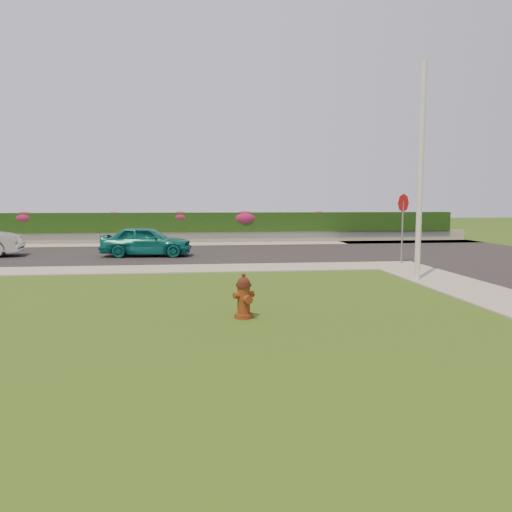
{
  "coord_description": "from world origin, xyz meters",
  "views": [
    {
      "loc": [
        -0.19,
        -8.21,
        2.32
      ],
      "look_at": [
        1.37,
        4.71,
        0.9
      ],
      "focal_mm": 35.0,
      "sensor_mm": 36.0,
      "label": 1
    }
  ],
  "objects": [
    {
      "name": "hedge",
      "position": [
        -1.0,
        20.6,
        1.15
      ],
      "size": [
        32.0,
        0.9,
        1.1
      ],
      "primitive_type": "cube",
      "color": "black",
      "rests_on": "retaining_wall"
    },
    {
      "name": "sedan_teal",
      "position": [
        -2.26,
        13.03,
        0.68
      ],
      "size": [
        3.85,
        1.81,
        1.27
      ],
      "primitive_type": "imported",
      "rotation": [
        0.0,
        0.0,
        1.49
      ],
      "color": "#0D6461",
      "rests_on": "street_far"
    },
    {
      "name": "curb_corner",
      "position": [
        7.0,
        9.0,
        0.02
      ],
      "size": [
        2.0,
        2.0,
        0.04
      ],
      "primitive_type": "cube",
      "color": "gray",
      "rests_on": "ground"
    },
    {
      "name": "utility_pole",
      "position": [
        6.27,
        5.67,
        3.15
      ],
      "size": [
        0.16,
        0.16,
        6.29
      ],
      "primitive_type": "cylinder",
      "color": "silver",
      "rests_on": "ground"
    },
    {
      "name": "flower_clump_f",
      "position": [
        7.0,
        20.5,
        1.48
      ],
      "size": [
        1.1,
        0.71,
        0.55
      ],
      "primitive_type": "ellipsoid",
      "color": "#A11B56",
      "rests_on": "hedge"
    },
    {
      "name": "flower_clump_b",
      "position": [
        -9.52,
        20.5,
        1.44
      ],
      "size": [
        1.31,
        0.84,
        0.66
      ],
      "primitive_type": "ellipsoid",
      "color": "#A11B56",
      "rests_on": "hedge"
    },
    {
      "name": "sidewalk_beyond",
      "position": [
        -1.0,
        19.0,
        0.02
      ],
      "size": [
        34.0,
        2.0,
        0.04
      ],
      "primitive_type": "cube",
      "color": "gray",
      "rests_on": "ground"
    },
    {
      "name": "fire_hydrant",
      "position": [
        0.74,
        1.56,
        0.42
      ],
      "size": [
        0.46,
        0.44,
        0.89
      ],
      "rotation": [
        0.0,
        0.0,
        0.4
      ],
      "color": "#581E0D",
      "rests_on": "ground"
    },
    {
      "name": "street_far",
      "position": [
        -5.0,
        14.0,
        0.02
      ],
      "size": [
        26.0,
        8.0,
        0.04
      ],
      "primitive_type": "cube",
      "color": "black",
      "rests_on": "ground"
    },
    {
      "name": "ground",
      "position": [
        0.0,
        0.0,
        0.0
      ],
      "size": [
        120.0,
        120.0,
        0.0
      ],
      "primitive_type": "plane",
      "color": "black",
      "rests_on": "ground"
    },
    {
      "name": "retaining_wall",
      "position": [
        -1.0,
        20.5,
        0.3
      ],
      "size": [
        34.0,
        0.4,
        0.6
      ],
      "primitive_type": "cube",
      "color": "gray",
      "rests_on": "ground"
    },
    {
      "name": "sidewalk_far",
      "position": [
        -6.0,
        9.0,
        0.02
      ],
      "size": [
        24.0,
        2.0,
        0.04
      ],
      "primitive_type": "cube",
      "color": "gray",
      "rests_on": "ground"
    },
    {
      "name": "flower_clump_c",
      "position": [
        -4.76,
        20.5,
        1.49
      ],
      "size": [
        1.06,
        0.68,
        0.53
      ],
      "primitive_type": "ellipsoid",
      "color": "#A11B56",
      "rests_on": "hedge"
    },
    {
      "name": "stop_sign",
      "position": [
        7.41,
        9.47,
        1.97
      ],
      "size": [
        0.62,
        0.39,
        2.64
      ],
      "rotation": [
        0.0,
        0.0,
        0.16
      ],
      "color": "slate",
      "rests_on": "ground"
    },
    {
      "name": "flower_clump_e",
      "position": [
        2.61,
        20.5,
        1.39
      ],
      "size": [
        1.57,
        1.01,
        0.79
      ],
      "primitive_type": "ellipsoid",
      "color": "#A11B56",
      "rests_on": "hedge"
    },
    {
      "name": "flower_clump_d",
      "position": [
        -1.06,
        20.5,
        1.46
      ],
      "size": [
        1.23,
        0.79,
        0.62
      ],
      "primitive_type": "ellipsoid",
      "color": "#A11B56",
      "rests_on": "hedge"
    }
  ]
}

